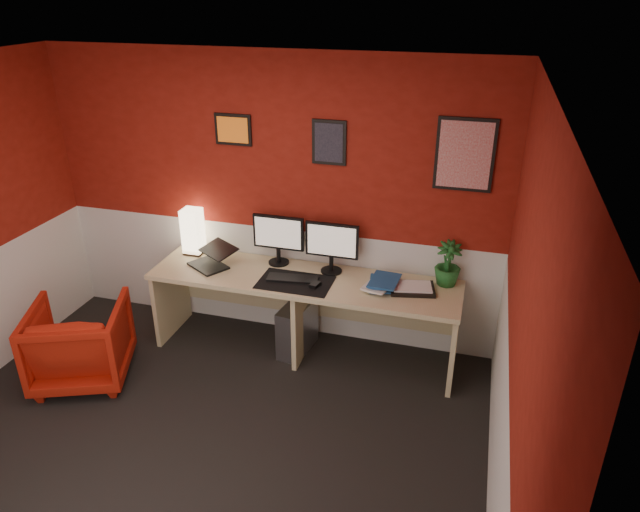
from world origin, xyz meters
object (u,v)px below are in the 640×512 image
at_px(potted_plant, 448,264).
at_px(pc_tower, 297,328).
at_px(desk, 304,316).
at_px(armchair, 80,342).
at_px(shoji_lamp, 193,232).
at_px(monitor_left, 278,233).
at_px(laptop, 207,255).
at_px(zen_tray, 412,289).
at_px(monitor_right, 332,240).

height_order(potted_plant, pc_tower, potted_plant).
distance_m(desk, potted_plant, 1.29).
bearing_deg(armchair, pc_tower, -173.34).
height_order(potted_plant, armchair, potted_plant).
xyz_separation_m(shoji_lamp, monitor_left, (0.80, 0.01, 0.09)).
relative_size(desk, laptop, 7.88).
bearing_deg(shoji_lamp, pc_tower, -10.39).
bearing_deg(pc_tower, desk, -3.02).
relative_size(zen_tray, potted_plant, 0.94).
xyz_separation_m(desk, monitor_left, (-0.29, 0.21, 0.66)).
relative_size(shoji_lamp, potted_plant, 1.08).
relative_size(desk, armchair, 3.55).
bearing_deg(desk, laptop, -178.37).
distance_m(desk, armchair, 1.83).
bearing_deg(desk, armchair, -152.65).
distance_m(potted_plant, pc_tower, 1.41).
height_order(monitor_left, pc_tower, monitor_left).
bearing_deg(potted_plant, armchair, -159.15).
bearing_deg(desk, monitor_left, 144.19).
height_order(shoji_lamp, armchair, shoji_lamp).
bearing_deg(monitor_right, shoji_lamp, 178.91).
xyz_separation_m(laptop, potted_plant, (2.00, 0.24, 0.08)).
bearing_deg(laptop, monitor_left, 54.57).
xyz_separation_m(potted_plant, pc_tower, (-1.21, -0.20, -0.69)).
relative_size(desk, zen_tray, 7.43).
bearing_deg(potted_plant, pc_tower, -170.53).
xyz_separation_m(monitor_right, potted_plant, (0.96, 0.04, -0.10)).
bearing_deg(desk, zen_tray, 2.34).
bearing_deg(zen_tray, desk, -177.66).
distance_m(laptop, monitor_left, 0.64).
xyz_separation_m(monitor_right, pc_tower, (-0.26, -0.16, -0.80)).
bearing_deg(monitor_left, desk, -35.81).
relative_size(shoji_lamp, monitor_left, 0.69).
bearing_deg(zen_tray, potted_plant, 35.63).
height_order(monitor_right, pc_tower, monitor_right).
height_order(laptop, armchair, laptop).
bearing_deg(zen_tray, monitor_right, 168.75).
bearing_deg(potted_plant, laptop, -173.17).
height_order(zen_tray, potted_plant, potted_plant).
distance_m(monitor_left, armchair, 1.83).
xyz_separation_m(shoji_lamp, pc_tower, (1.03, -0.19, -0.70)).
bearing_deg(zen_tray, pc_tower, -178.59).
bearing_deg(potted_plant, monitor_left, -179.83).
xyz_separation_m(laptop, pc_tower, (0.79, 0.04, -0.61)).
distance_m(desk, monitor_left, 0.75).
xyz_separation_m(desk, shoji_lamp, (-1.10, 0.20, 0.56)).
height_order(monitor_right, potted_plant, monitor_right).
bearing_deg(shoji_lamp, desk, -10.43).
relative_size(laptop, armchair, 0.45).
bearing_deg(shoji_lamp, monitor_left, 0.69).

